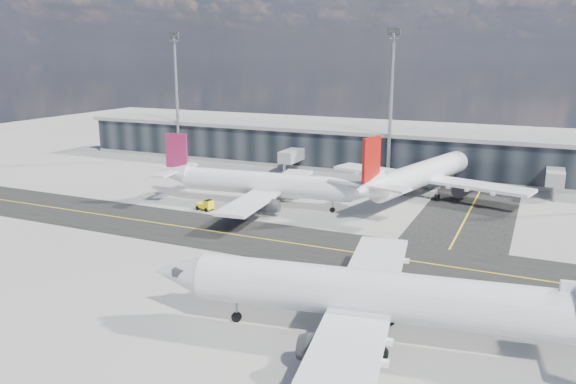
{
  "coord_description": "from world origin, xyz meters",
  "views": [
    {
      "loc": [
        27.36,
        -59.68,
        24.07
      ],
      "look_at": [
        -4.91,
        10.87,
        5.0
      ],
      "focal_mm": 35.0,
      "sensor_mm": 36.0,
      "label": 1
    }
  ],
  "objects_px": {
    "baggage_tug": "(206,205)",
    "airliner_af": "(262,184)",
    "airliner_redtail": "(422,174)",
    "service_van": "(428,184)",
    "airliner_near": "(382,297)"
  },
  "relations": [
    {
      "from": "airliner_af",
      "to": "service_van",
      "type": "bearing_deg",
      "value": 133.02
    },
    {
      "from": "baggage_tug",
      "to": "airliner_af",
      "type": "bearing_deg",
      "value": 145.4
    },
    {
      "from": "airliner_redtail",
      "to": "airliner_near",
      "type": "height_order",
      "value": "airliner_near"
    },
    {
      "from": "airliner_near",
      "to": "baggage_tug",
      "type": "distance_m",
      "value": 46.73
    },
    {
      "from": "airliner_redtail",
      "to": "baggage_tug",
      "type": "relative_size",
      "value": 13.23
    },
    {
      "from": "airliner_redtail",
      "to": "baggage_tug",
      "type": "bearing_deg",
      "value": -127.64
    },
    {
      "from": "airliner_near",
      "to": "baggage_tug",
      "type": "xyz_separation_m",
      "value": [
        -36.41,
        29.12,
        -3.22
      ]
    },
    {
      "from": "airliner_af",
      "to": "service_van",
      "type": "xyz_separation_m",
      "value": [
        22.07,
        24.82,
        -3.05
      ]
    },
    {
      "from": "airliner_redtail",
      "to": "service_van",
      "type": "bearing_deg",
      "value": 107.69
    },
    {
      "from": "airliner_near",
      "to": "baggage_tug",
      "type": "height_order",
      "value": "airliner_near"
    },
    {
      "from": "service_van",
      "to": "baggage_tug",
      "type": "bearing_deg",
      "value": -142.71
    },
    {
      "from": "airliner_redtail",
      "to": "baggage_tug",
      "type": "distance_m",
      "value": 37.16
    },
    {
      "from": "airliner_redtail",
      "to": "airliner_near",
      "type": "distance_m",
      "value": 52.22
    },
    {
      "from": "baggage_tug",
      "to": "service_van",
      "type": "height_order",
      "value": "baggage_tug"
    },
    {
      "from": "airliner_redtail",
      "to": "baggage_tug",
      "type": "xyz_separation_m",
      "value": [
        -29.31,
        -22.62,
        -3.2
      ]
    }
  ]
}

